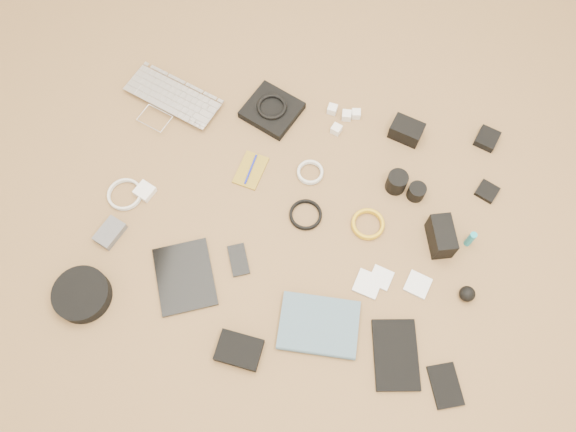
% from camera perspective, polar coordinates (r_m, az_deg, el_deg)
% --- Properties ---
extents(laptop, '(0.43, 0.37, 0.03)m').
position_cam_1_polar(laptop, '(2.21, -12.34, 10.77)').
color(laptop, silver).
rests_on(laptop, ground).
extents(headphone_pouch, '(0.25, 0.24, 0.03)m').
position_cam_1_polar(headphone_pouch, '(2.16, -1.64, 10.69)').
color(headphone_pouch, black).
rests_on(headphone_pouch, ground).
extents(headphones, '(0.13, 0.13, 0.01)m').
position_cam_1_polar(headphones, '(2.14, -1.66, 11.05)').
color(headphones, black).
rests_on(headphones, headphone_pouch).
extents(charger_a, '(0.04, 0.04, 0.03)m').
position_cam_1_polar(charger_a, '(2.16, 4.53, 10.76)').
color(charger_a, white).
rests_on(charger_a, ground).
extents(charger_b, '(0.04, 0.04, 0.03)m').
position_cam_1_polar(charger_b, '(2.15, 5.98, 10.12)').
color(charger_b, white).
rests_on(charger_b, ground).
extents(charger_c, '(0.04, 0.04, 0.03)m').
position_cam_1_polar(charger_c, '(2.16, 6.93, 10.26)').
color(charger_c, white).
rests_on(charger_c, ground).
extents(charger_d, '(0.04, 0.04, 0.03)m').
position_cam_1_polar(charger_d, '(2.12, 4.93, 8.77)').
color(charger_d, white).
rests_on(charger_d, ground).
extents(dslr_camera, '(0.13, 0.11, 0.07)m').
position_cam_1_polar(dslr_camera, '(2.13, 11.94, 8.49)').
color(dslr_camera, black).
rests_on(dslr_camera, ground).
extents(lens_pouch, '(0.10, 0.10, 0.03)m').
position_cam_1_polar(lens_pouch, '(2.22, 19.57, 7.42)').
color(lens_pouch, black).
rests_on(lens_pouch, ground).
extents(notebook_olive, '(0.11, 0.15, 0.01)m').
position_cam_1_polar(notebook_olive, '(2.04, -3.80, 4.66)').
color(notebook_olive, olive).
rests_on(notebook_olive, ground).
extents(pen_blue, '(0.02, 0.12, 0.01)m').
position_cam_1_polar(pen_blue, '(2.04, -3.81, 4.76)').
color(pen_blue, '#141DA5').
rests_on(pen_blue, notebook_olive).
extents(cable_white_a, '(0.10, 0.10, 0.01)m').
position_cam_1_polar(cable_white_a, '(2.03, 2.26, 4.38)').
color(cable_white_a, silver).
rests_on(cable_white_a, ground).
extents(lens_a, '(0.10, 0.10, 0.08)m').
position_cam_1_polar(lens_a, '(2.02, 10.98, 3.40)').
color(lens_a, black).
rests_on(lens_a, ground).
extents(lens_b, '(0.06, 0.06, 0.06)m').
position_cam_1_polar(lens_b, '(2.02, 12.92, 2.42)').
color(lens_b, black).
rests_on(lens_b, ground).
extents(card_reader, '(0.09, 0.09, 0.02)m').
position_cam_1_polar(card_reader, '(2.12, 19.57, 2.37)').
color(card_reader, black).
rests_on(card_reader, ground).
extents(power_brick, '(0.08, 0.08, 0.03)m').
position_cam_1_polar(power_brick, '(2.06, -14.34, 2.46)').
color(power_brick, white).
rests_on(power_brick, ground).
extents(cable_white_b, '(0.15, 0.15, 0.01)m').
position_cam_1_polar(cable_white_b, '(2.08, -16.21, 2.06)').
color(cable_white_b, silver).
rests_on(cable_white_b, ground).
extents(cable_black, '(0.14, 0.14, 0.01)m').
position_cam_1_polar(cable_black, '(1.96, 1.80, 0.07)').
color(cable_black, black).
rests_on(cable_black, ground).
extents(cable_yellow, '(0.12, 0.12, 0.01)m').
position_cam_1_polar(cable_yellow, '(1.97, 8.09, -0.89)').
color(cable_yellow, gold).
rests_on(cable_yellow, ground).
extents(flash, '(0.10, 0.14, 0.10)m').
position_cam_1_polar(flash, '(1.95, 15.30, -2.00)').
color(flash, black).
rests_on(flash, ground).
extents(lens_cleaner, '(0.03, 0.03, 0.08)m').
position_cam_1_polar(lens_cleaner, '(1.99, 18.03, -2.24)').
color(lens_cleaner, teal).
rests_on(lens_cleaner, ground).
extents(battery_charger, '(0.10, 0.12, 0.03)m').
position_cam_1_polar(battery_charger, '(2.02, -17.64, -1.62)').
color(battery_charger, '#525256').
rests_on(battery_charger, ground).
extents(tablet, '(0.27, 0.29, 0.01)m').
position_cam_1_polar(tablet, '(1.92, -10.43, -6.08)').
color(tablet, black).
rests_on(tablet, ground).
extents(phone, '(0.10, 0.13, 0.01)m').
position_cam_1_polar(phone, '(1.91, -5.05, -4.46)').
color(phone, black).
rests_on(phone, ground).
extents(filter_case_left, '(0.10, 0.10, 0.01)m').
position_cam_1_polar(filter_case_left, '(1.90, 8.09, -6.85)').
color(filter_case_left, silver).
rests_on(filter_case_left, ground).
extents(filter_case_mid, '(0.09, 0.09, 0.01)m').
position_cam_1_polar(filter_case_mid, '(1.91, 9.42, -6.21)').
color(filter_case_mid, silver).
rests_on(filter_case_mid, ground).
extents(filter_case_right, '(0.09, 0.09, 0.01)m').
position_cam_1_polar(filter_case_right, '(1.93, 13.04, -6.80)').
color(filter_case_right, silver).
rests_on(filter_case_right, ground).
extents(air_blower, '(0.06, 0.06, 0.05)m').
position_cam_1_polar(air_blower, '(1.94, 17.74, -7.54)').
color(air_blower, black).
rests_on(air_blower, ground).
extents(headphone_case, '(0.19, 0.19, 0.05)m').
position_cam_1_polar(headphone_case, '(1.97, -20.19, -7.50)').
color(headphone_case, black).
rests_on(headphone_case, ground).
extents(drive_case, '(0.15, 0.11, 0.03)m').
position_cam_1_polar(drive_case, '(1.82, -4.99, -13.42)').
color(drive_case, black).
rests_on(drive_case, ground).
extents(paperback, '(0.26, 0.20, 0.02)m').
position_cam_1_polar(paperback, '(1.82, 2.78, -13.89)').
color(paperback, '#415B6E').
rests_on(paperback, ground).
extents(notebook_black_a, '(0.18, 0.24, 0.02)m').
position_cam_1_polar(notebook_black_a, '(1.86, 10.88, -13.66)').
color(notebook_black_a, black).
rests_on(notebook_black_a, ground).
extents(notebook_black_b, '(0.13, 0.15, 0.01)m').
position_cam_1_polar(notebook_black_b, '(1.88, 15.70, -16.25)').
color(notebook_black_b, black).
rests_on(notebook_black_b, ground).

